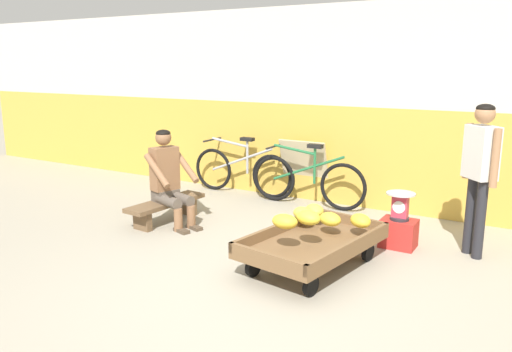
% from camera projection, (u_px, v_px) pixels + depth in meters
% --- Properties ---
extents(ground_plane, '(80.00, 80.00, 0.00)m').
position_uv_depth(ground_plane, '(253.00, 299.00, 4.21)').
color(ground_plane, gray).
extents(back_wall, '(16.00, 0.30, 2.67)m').
position_uv_depth(back_wall, '(381.00, 108.00, 6.64)').
color(back_wall, gold).
rests_on(back_wall, ground).
extents(banana_cart, '(1.06, 1.55, 0.36)m').
position_uv_depth(banana_cart, '(313.00, 244.00, 4.79)').
color(banana_cart, brown).
rests_on(banana_cart, ground).
extents(banana_pile, '(0.88, 1.06, 0.26)m').
position_uv_depth(banana_pile, '(317.00, 217.00, 4.87)').
color(banana_pile, gold).
rests_on(banana_pile, banana_cart).
extents(low_bench, '(0.39, 1.12, 0.27)m').
position_uv_depth(low_bench, '(166.00, 206.00, 6.21)').
color(low_bench, brown).
rests_on(low_bench, ground).
extents(vendor_seated, '(0.73, 0.59, 1.14)m').
position_uv_depth(vendor_seated, '(169.00, 178.00, 6.07)').
color(vendor_seated, brown).
rests_on(vendor_seated, ground).
extents(plastic_crate, '(0.36, 0.28, 0.30)m').
position_uv_depth(plastic_crate, '(398.00, 233.00, 5.36)').
color(plastic_crate, red).
rests_on(plastic_crate, ground).
extents(weighing_scale, '(0.30, 0.30, 0.29)m').
position_uv_depth(weighing_scale, '(400.00, 206.00, 5.30)').
color(weighing_scale, '#28282D').
rests_on(weighing_scale, plastic_crate).
extents(bicycle_near_left, '(1.66, 0.48, 0.86)m').
position_uv_depth(bicycle_near_left, '(241.00, 171.00, 7.53)').
color(bicycle_near_left, black).
rests_on(bicycle_near_left, ground).
extents(bicycle_far_left, '(1.66, 0.48, 0.86)m').
position_uv_depth(bicycle_far_left, '(307.00, 180.00, 6.90)').
color(bicycle_far_left, black).
rests_on(bicycle_far_left, ground).
extents(sign_board, '(0.70, 0.29, 0.87)m').
position_uv_depth(sign_board, '(305.00, 170.00, 7.20)').
color(sign_board, '#C6B289').
rests_on(sign_board, ground).
extents(customer_adult, '(0.36, 0.38, 1.53)m').
position_uv_depth(customer_adult, '(480.00, 163.00, 4.96)').
color(customer_adult, '#232328').
rests_on(customer_adult, ground).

